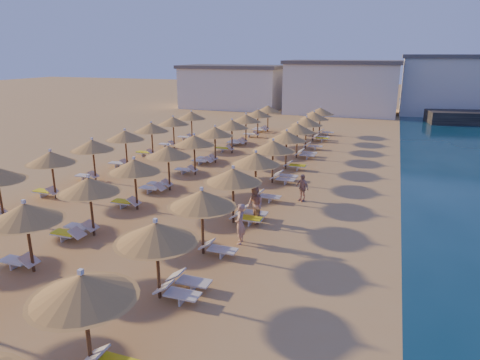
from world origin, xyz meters
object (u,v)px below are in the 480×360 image
at_px(beachgoer_a, 240,224).
at_px(beachgoer_c, 302,188).
at_px(parasol_row_east, 265,153).
at_px(beachgoer_b, 255,205).
at_px(parasol_row_west, 182,146).

height_order(beachgoer_a, beachgoer_c, beachgoer_a).
distance_m(parasol_row_east, beachgoer_b, 5.55).
xyz_separation_m(parasol_row_east, parasol_row_west, (-5.64, 0.00, 0.00)).
distance_m(beachgoer_a, beachgoer_b, 2.50).
bearing_deg(parasol_row_east, beachgoer_c, -22.49).
relative_size(parasol_row_west, beachgoer_a, 23.17).
bearing_deg(beachgoer_b, beachgoer_c, 114.70).
height_order(parasol_row_east, beachgoer_a, parasol_row_east).
distance_m(parasol_row_west, beachgoer_b, 8.63).
bearing_deg(beachgoer_a, beachgoer_c, 155.36).
bearing_deg(parasol_row_west, beachgoer_c, -7.40).
bearing_deg(beachgoer_a, parasol_row_west, -151.25).
bearing_deg(parasol_row_east, parasol_row_west, 180.00).
bearing_deg(parasol_row_east, beachgoer_b, -78.73).
distance_m(parasol_row_west, beachgoer_c, 8.45).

